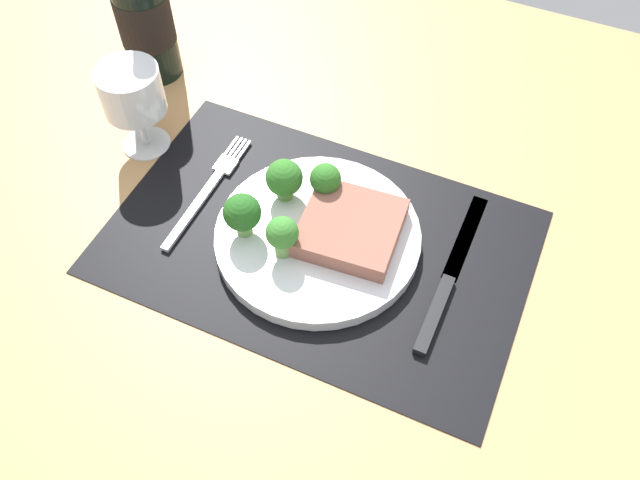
{
  "coord_description": "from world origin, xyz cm",
  "views": [
    {
      "loc": [
        18.57,
        -40.57,
        61.71
      ],
      "look_at": [
        0.66,
        -0.85,
        1.9
      ],
      "focal_mm": 37.08,
      "sensor_mm": 36.0,
      "label": 1
    }
  ],
  "objects_px": {
    "wine_bottle": "(142,9)",
    "knife": "(447,282)",
    "fork": "(208,189)",
    "wine_glass": "(133,95)",
    "plate": "(318,237)",
    "steak": "(350,228)"
  },
  "relations": [
    {
      "from": "fork",
      "to": "wine_bottle",
      "type": "bearing_deg",
      "value": 135.04
    },
    {
      "from": "fork",
      "to": "wine_bottle",
      "type": "height_order",
      "value": "wine_bottle"
    },
    {
      "from": "fork",
      "to": "wine_bottle",
      "type": "relative_size",
      "value": 0.66
    },
    {
      "from": "wine_glass",
      "to": "plate",
      "type": "bearing_deg",
      "value": -11.11
    },
    {
      "from": "plate",
      "to": "knife",
      "type": "xyz_separation_m",
      "value": [
        0.15,
        0.01,
        -0.0
      ]
    },
    {
      "from": "steak",
      "to": "wine_bottle",
      "type": "distance_m",
      "value": 0.41
    },
    {
      "from": "fork",
      "to": "knife",
      "type": "relative_size",
      "value": 0.83
    },
    {
      "from": "fork",
      "to": "wine_glass",
      "type": "bearing_deg",
      "value": 159.38
    },
    {
      "from": "wine_bottle",
      "to": "knife",
      "type": "bearing_deg",
      "value": -19.92
    },
    {
      "from": "plate",
      "to": "knife",
      "type": "relative_size",
      "value": 1.02
    },
    {
      "from": "steak",
      "to": "fork",
      "type": "xyz_separation_m",
      "value": [
        -0.19,
        0.0,
        -0.02
      ]
    },
    {
      "from": "steak",
      "to": "fork",
      "type": "distance_m",
      "value": 0.19
    },
    {
      "from": "wine_bottle",
      "to": "wine_glass",
      "type": "bearing_deg",
      "value": -62.76
    },
    {
      "from": "plate",
      "to": "wine_glass",
      "type": "distance_m",
      "value": 0.28
    },
    {
      "from": "knife",
      "to": "wine_glass",
      "type": "bearing_deg",
      "value": 175.06
    },
    {
      "from": "plate",
      "to": "steak",
      "type": "bearing_deg",
      "value": 21.39
    },
    {
      "from": "knife",
      "to": "steak",
      "type": "bearing_deg",
      "value": 177.6
    },
    {
      "from": "knife",
      "to": "plate",
      "type": "bearing_deg",
      "value": -176.57
    },
    {
      "from": "fork",
      "to": "steak",
      "type": "bearing_deg",
      "value": -2.32
    },
    {
      "from": "knife",
      "to": "wine_glass",
      "type": "relative_size",
      "value": 1.95
    },
    {
      "from": "plate",
      "to": "wine_glass",
      "type": "xyz_separation_m",
      "value": [
        -0.27,
        0.05,
        0.07
      ]
    },
    {
      "from": "knife",
      "to": "wine_bottle",
      "type": "distance_m",
      "value": 0.53
    }
  ]
}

